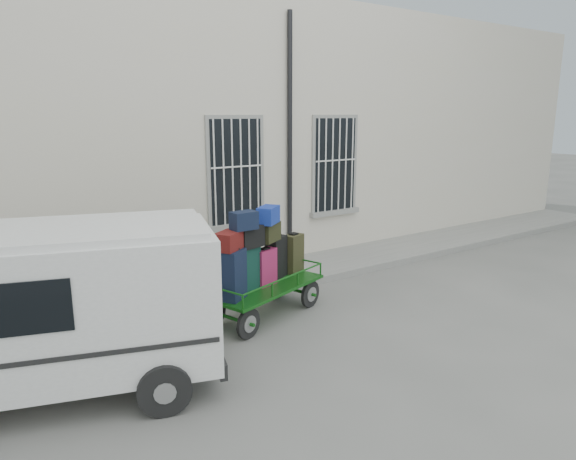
# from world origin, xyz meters

# --- Properties ---
(ground) EXTENTS (80.00, 80.00, 0.00)m
(ground) POSITION_xyz_m (0.00, 0.00, 0.00)
(ground) COLOR #60615C
(ground) RESTS_ON ground
(building) EXTENTS (24.00, 5.15, 6.00)m
(building) POSITION_xyz_m (0.00, 5.50, 3.00)
(building) COLOR beige
(building) RESTS_ON ground
(sidewalk) EXTENTS (24.00, 1.70, 0.15)m
(sidewalk) POSITION_xyz_m (0.00, 2.20, 0.07)
(sidewalk) COLOR gray
(sidewalk) RESTS_ON ground
(luggage_cart) EXTENTS (2.62, 1.64, 1.95)m
(luggage_cart) POSITION_xyz_m (-1.30, 0.52, 0.96)
(luggage_cart) COLOR black
(luggage_cart) RESTS_ON ground
(van) EXTENTS (4.54, 2.93, 2.13)m
(van) POSITION_xyz_m (-4.80, -0.12, 1.22)
(van) COLOR silver
(van) RESTS_ON ground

